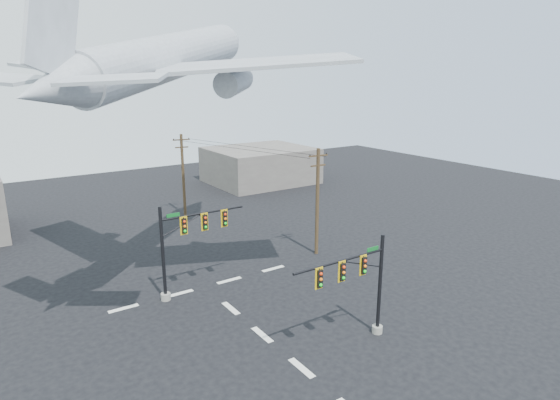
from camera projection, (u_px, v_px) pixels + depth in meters
ground at (302, 368)px, 24.97m from camera, size 120.00×120.00×0.00m
lane_markings at (251, 325)px, 29.25m from camera, size 14.00×21.20×0.01m
signal_mast_near at (361, 285)px, 26.59m from camera, size 6.63×0.69×6.29m
signal_mast_far at (185, 244)px, 32.40m from camera, size 6.55×0.74×6.76m
utility_pole_a at (317, 200)px, 39.85m from camera, size 1.87×0.31×9.31m
utility_pole_b at (183, 174)px, 51.18m from camera, size 1.83×0.42×9.09m
power_lines at (241, 147)px, 44.56m from camera, size 6.61×17.42×0.03m
airliner at (169, 59)px, 31.66m from camera, size 23.69×22.33×7.29m
building_right at (260, 165)px, 68.27m from camera, size 14.00×12.00×5.00m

